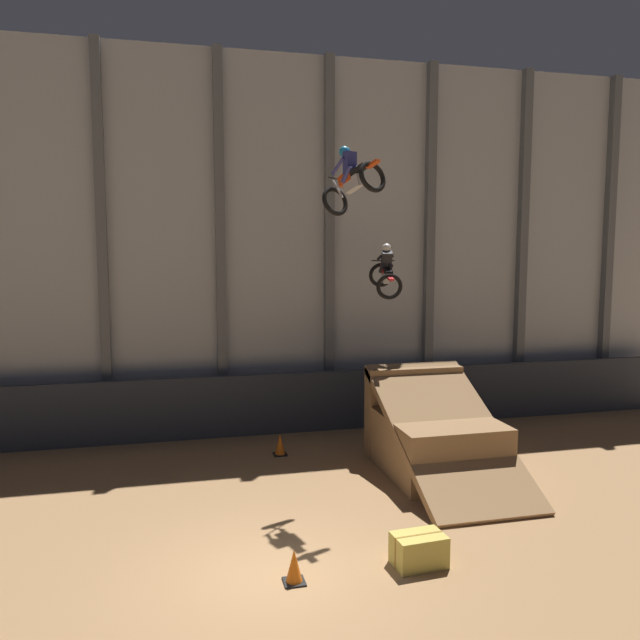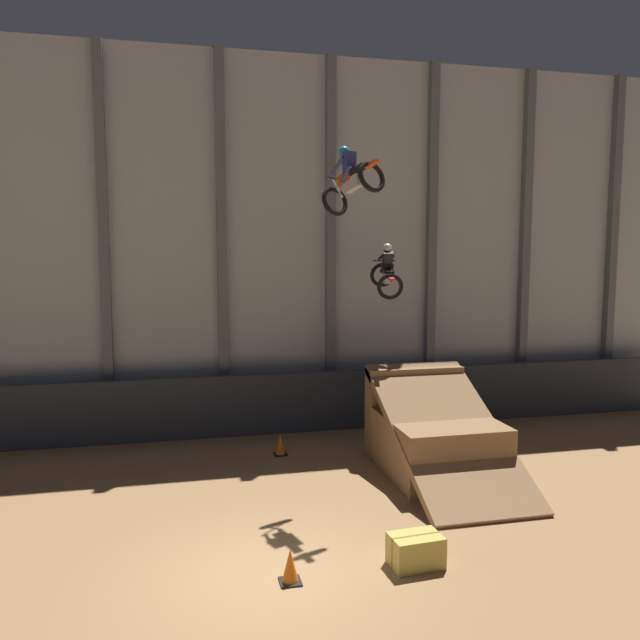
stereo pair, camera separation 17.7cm
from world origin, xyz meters
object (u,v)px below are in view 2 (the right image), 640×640
(rider_bike_left_air, at_px, (351,180))
(hay_bale_trackside, at_px, (416,551))
(rider_bike_right_air, at_px, (387,273))
(dirt_ramp, at_px, (433,436))
(traffic_cone_arena_edge, at_px, (290,566))
(traffic_cone_near_ramp, at_px, (280,445))

(rider_bike_left_air, xyz_separation_m, hay_bale_trackside, (0.01, -4.26, -6.84))
(hay_bale_trackside, bearing_deg, rider_bike_right_air, 75.35)
(dirt_ramp, height_order, traffic_cone_arena_edge, dirt_ramp)
(traffic_cone_near_ramp, xyz_separation_m, hay_bale_trackside, (1.33, -6.50, -0.00))
(dirt_ramp, distance_m, traffic_cone_near_ramp, 4.13)
(rider_bike_left_air, relative_size, rider_bike_right_air, 0.97)
(dirt_ramp, xyz_separation_m, traffic_cone_near_ramp, (-3.56, 2.00, -0.59))
(traffic_cone_near_ramp, distance_m, traffic_cone_arena_edge, 6.61)
(traffic_cone_near_ramp, bearing_deg, traffic_cone_arena_edge, -97.90)
(traffic_cone_arena_edge, height_order, hay_bale_trackside, traffic_cone_arena_edge)
(rider_bike_left_air, relative_size, traffic_cone_near_ramp, 3.13)
(rider_bike_left_air, xyz_separation_m, traffic_cone_near_ramp, (-1.32, 2.24, -6.84))
(dirt_ramp, height_order, rider_bike_left_air, rider_bike_left_air)
(traffic_cone_arena_edge, bearing_deg, rider_bike_left_air, 62.67)
(traffic_cone_near_ramp, xyz_separation_m, traffic_cone_arena_edge, (-0.91, -6.55, 0.00))
(rider_bike_right_air, distance_m, traffic_cone_arena_edge, 9.47)
(rider_bike_left_air, distance_m, traffic_cone_near_ramp, 7.32)
(dirt_ramp, xyz_separation_m, hay_bale_trackside, (-2.23, -4.50, -0.59))
(rider_bike_left_air, bearing_deg, rider_bike_right_air, 33.78)
(rider_bike_left_air, distance_m, hay_bale_trackside, 8.06)
(dirt_ramp, bearing_deg, rider_bike_right_air, 97.84)
(rider_bike_left_air, xyz_separation_m, traffic_cone_arena_edge, (-2.23, -4.31, -6.84))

